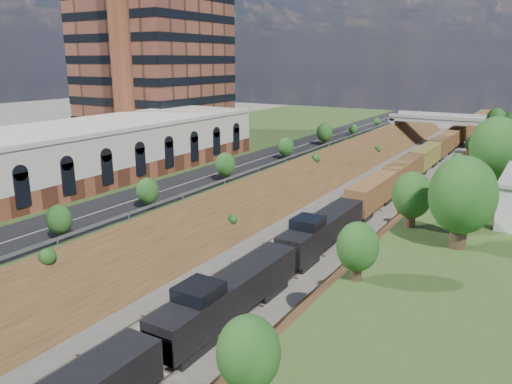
% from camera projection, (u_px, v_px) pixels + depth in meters
% --- Properties ---
extents(platform_left, '(44.00, 180.00, 5.00)m').
position_uv_depth(platform_left, '(159.00, 167.00, 82.79)').
color(platform_left, '#3A5121').
rests_on(platform_left, ground).
extents(embankment_left, '(10.00, 180.00, 10.00)m').
position_uv_depth(embankment_left, '(275.00, 201.00, 72.44)').
color(embankment_left, brown).
rests_on(embankment_left, ground).
extents(embankment_right, '(10.00, 180.00, 10.00)m').
position_uv_depth(embankment_right, '(431.00, 226.00, 61.46)').
color(embankment_right, brown).
rests_on(embankment_right, ground).
extents(rail_left_track, '(1.58, 180.00, 0.18)m').
position_uv_depth(rail_left_track, '(329.00, 209.00, 68.22)').
color(rail_left_track, gray).
rests_on(rail_left_track, ground).
extents(rail_right_track, '(1.58, 180.00, 0.18)m').
position_uv_depth(rail_right_track, '(365.00, 214.00, 65.63)').
color(rail_right_track, gray).
rests_on(rail_right_track, ground).
extents(road, '(8.00, 180.00, 0.10)m').
position_uv_depth(road, '(249.00, 163.00, 73.39)').
color(road, black).
rests_on(road, platform_left).
extents(guardrail, '(0.10, 171.00, 0.70)m').
position_uv_depth(guardrail, '(272.00, 163.00, 71.05)').
color(guardrail, '#99999E').
rests_on(guardrail, platform_left).
extents(commercial_building, '(14.30, 62.30, 7.00)m').
position_uv_depth(commercial_building, '(66.00, 156.00, 60.55)').
color(commercial_building, brown).
rests_on(commercial_building, platform_left).
extents(smokestack, '(3.20, 3.20, 40.00)m').
position_uv_depth(smokestack, '(119.00, 24.00, 75.18)').
color(smokestack, brown).
rests_on(smokestack, platform_left).
extents(overpass, '(24.50, 8.30, 7.40)m').
position_uv_depth(overpass, '(444.00, 125.00, 116.97)').
color(overpass, gray).
rests_on(overpass, ground).
extents(tree_right_large, '(5.25, 5.25, 7.61)m').
position_uv_depth(tree_right_large, '(463.00, 196.00, 39.50)').
color(tree_right_large, '#473323').
rests_on(tree_right_large, platform_right).
extents(tree_left_crest, '(2.45, 2.45, 3.55)m').
position_uv_depth(tree_left_crest, '(12.00, 233.00, 37.94)').
color(tree_left_crest, '#473323').
rests_on(tree_left_crest, platform_left).
extents(freight_train, '(2.81, 174.16, 4.55)m').
position_uv_depth(freight_train, '(425.00, 157.00, 91.80)').
color(freight_train, black).
rests_on(freight_train, ground).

